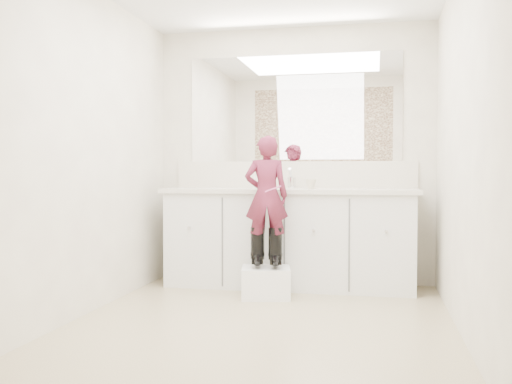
# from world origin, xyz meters

# --- Properties ---
(floor) EXTENTS (3.00, 3.00, 0.00)m
(floor) POSITION_xyz_m (0.00, 0.00, 0.00)
(floor) COLOR #8D795C
(floor) RESTS_ON ground
(wall_back) EXTENTS (2.60, 0.00, 2.60)m
(wall_back) POSITION_xyz_m (0.00, 1.50, 1.20)
(wall_back) COLOR beige
(wall_back) RESTS_ON floor
(wall_front) EXTENTS (2.60, 0.00, 2.60)m
(wall_front) POSITION_xyz_m (0.00, -1.50, 1.20)
(wall_front) COLOR beige
(wall_front) RESTS_ON floor
(wall_left) EXTENTS (0.00, 3.00, 3.00)m
(wall_left) POSITION_xyz_m (-1.30, 0.00, 1.20)
(wall_left) COLOR beige
(wall_left) RESTS_ON floor
(wall_right) EXTENTS (0.00, 3.00, 3.00)m
(wall_right) POSITION_xyz_m (1.30, 0.00, 1.20)
(wall_right) COLOR beige
(wall_right) RESTS_ON floor
(vanity_cabinet) EXTENTS (2.20, 0.55, 0.85)m
(vanity_cabinet) POSITION_xyz_m (0.00, 1.23, 0.42)
(vanity_cabinet) COLOR silver
(vanity_cabinet) RESTS_ON floor
(countertop) EXTENTS (2.28, 0.58, 0.04)m
(countertop) POSITION_xyz_m (0.00, 1.21, 0.87)
(countertop) COLOR beige
(countertop) RESTS_ON vanity_cabinet
(backsplash) EXTENTS (2.28, 0.03, 0.25)m
(backsplash) POSITION_xyz_m (0.00, 1.49, 1.02)
(backsplash) COLOR beige
(backsplash) RESTS_ON countertop
(mirror) EXTENTS (2.00, 0.02, 1.00)m
(mirror) POSITION_xyz_m (0.00, 1.49, 1.64)
(mirror) COLOR white
(mirror) RESTS_ON wall_back
(dot_panel) EXTENTS (2.00, 0.01, 1.20)m
(dot_panel) POSITION_xyz_m (0.00, -1.49, 1.65)
(dot_panel) COLOR #472819
(dot_panel) RESTS_ON wall_front
(faucet) EXTENTS (0.08, 0.08, 0.10)m
(faucet) POSITION_xyz_m (0.00, 1.38, 0.94)
(faucet) COLOR silver
(faucet) RESTS_ON countertop
(cup) EXTENTS (0.10, 0.10, 0.09)m
(cup) POSITION_xyz_m (0.20, 1.23, 0.93)
(cup) COLOR beige
(cup) RESTS_ON countertop
(soap_bottle) EXTENTS (0.10, 0.10, 0.20)m
(soap_bottle) POSITION_xyz_m (-0.27, 1.18, 0.99)
(soap_bottle) COLOR silver
(soap_bottle) RESTS_ON countertop
(step_stool) EXTENTS (0.45, 0.40, 0.25)m
(step_stool) POSITION_xyz_m (-0.12, 0.73, 0.13)
(step_stool) COLOR white
(step_stool) RESTS_ON floor
(boot_left) EXTENTS (0.16, 0.24, 0.33)m
(boot_left) POSITION_xyz_m (-0.19, 0.75, 0.42)
(boot_left) COLOR black
(boot_left) RESTS_ON step_stool
(boot_right) EXTENTS (0.16, 0.24, 0.33)m
(boot_right) POSITION_xyz_m (-0.04, 0.75, 0.42)
(boot_right) COLOR black
(boot_right) RESTS_ON step_stool
(toddler) EXTENTS (0.40, 0.30, 0.98)m
(toddler) POSITION_xyz_m (-0.12, 0.75, 0.84)
(toddler) COLOR #9B2F4D
(toddler) RESTS_ON step_stool
(toothbrush) EXTENTS (0.14, 0.04, 0.06)m
(toothbrush) POSITION_xyz_m (-0.05, 0.67, 0.90)
(toothbrush) COLOR #D0518C
(toothbrush) RESTS_ON toddler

